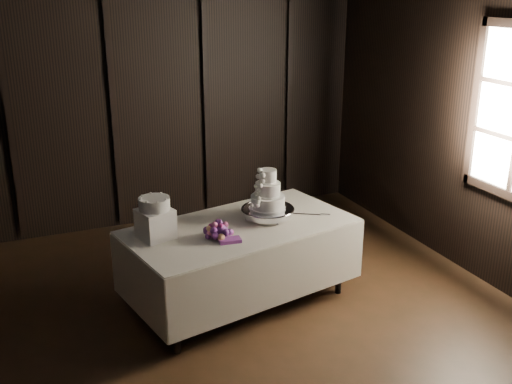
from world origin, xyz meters
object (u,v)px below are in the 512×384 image
object	(u,v)px
small_cake	(154,204)
cake_stand	(268,213)
wedding_cake	(266,194)
box_pedestal	(155,224)
display_table	(241,261)
bouquet	(219,230)

from	to	relation	value
small_cake	cake_stand	bearing A→B (deg)	2.35
wedding_cake	box_pedestal	bearing A→B (deg)	167.91
wedding_cake	box_pedestal	distance (m)	1.02
display_table	wedding_cake	distance (m)	0.64
bouquet	box_pedestal	size ratio (longest dim) A/B	1.51
wedding_cake	display_table	bearing A→B (deg)	178.39
cake_stand	bouquet	size ratio (longest dim) A/B	1.24
wedding_cake	bouquet	distance (m)	0.60
wedding_cake	small_cake	xyz separation A→B (m)	(-1.01, -0.03, 0.07)
cake_stand	small_cake	bearing A→B (deg)	-177.65
cake_stand	wedding_cake	distance (m)	0.19
display_table	wedding_cake	bearing A→B (deg)	0.26
cake_stand	display_table	bearing A→B (deg)	-166.21
cake_stand	bouquet	xyz separation A→B (m)	(-0.55, -0.25, 0.02)
display_table	box_pedestal	xyz separation A→B (m)	(-0.74, 0.03, 0.47)
box_pedestal	display_table	bearing A→B (deg)	-2.31
wedding_cake	box_pedestal	xyz separation A→B (m)	(-1.01, -0.03, -0.11)
wedding_cake	box_pedestal	size ratio (longest dim) A/B	1.41
display_table	small_cake	world-z (taller)	small_cake
bouquet	box_pedestal	distance (m)	0.53
box_pedestal	cake_stand	bearing A→B (deg)	2.35
cake_stand	wedding_cake	bearing A→B (deg)	-150.26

